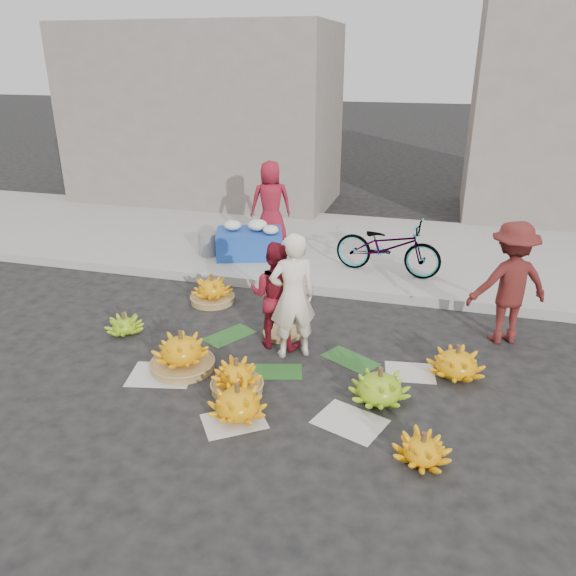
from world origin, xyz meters
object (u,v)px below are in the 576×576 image
(banana_bunch_4, at_px, (380,387))
(bicycle, at_px, (388,246))
(flower_table, at_px, (250,242))
(vendor_cream, at_px, (293,296))
(banana_bunch_0, at_px, (182,353))

(banana_bunch_4, xyz_separation_m, bicycle, (-0.31, 3.46, 0.39))
(banana_bunch_4, bearing_deg, flower_table, 126.25)
(vendor_cream, height_order, flower_table, vendor_cream)
(flower_table, height_order, bicycle, bicycle)
(banana_bunch_0, xyz_separation_m, vendor_cream, (1.12, 0.67, 0.55))
(bicycle, bearing_deg, banana_bunch_4, -165.65)
(bicycle, bearing_deg, vendor_cream, 172.68)
(vendor_cream, relative_size, flower_table, 1.20)
(banana_bunch_0, bearing_deg, flower_table, 96.64)
(banana_bunch_0, xyz_separation_m, bicycle, (1.94, 3.40, 0.35))
(banana_bunch_4, xyz_separation_m, vendor_cream, (-1.12, 0.72, 0.58))
(bicycle, bearing_deg, flower_table, 95.02)
(banana_bunch_0, distance_m, banana_bunch_4, 2.25)
(flower_table, xyz_separation_m, bicycle, (2.35, -0.17, 0.18))
(banana_bunch_4, relative_size, flower_table, 0.59)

